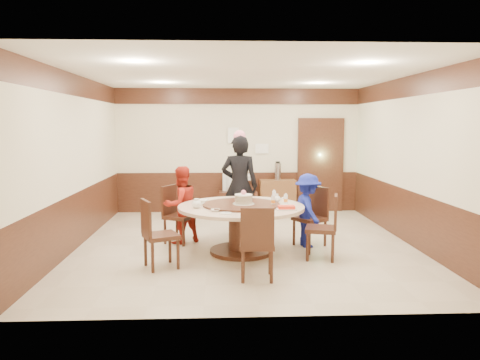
{
  "coord_description": "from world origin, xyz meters",
  "views": [
    {
      "loc": [
        -0.44,
        -7.65,
        1.99
      ],
      "look_at": [
        -0.09,
        -0.14,
        1.1
      ],
      "focal_mm": 35.0,
      "sensor_mm": 36.0,
      "label": 1
    }
  ],
  "objects_px": {
    "person_red": "(181,205)",
    "thermos": "(278,172)",
    "side_cabinet": "(278,196)",
    "shrimp_platter": "(286,208)",
    "birthday_cake": "(244,199)",
    "banquet_table": "(241,219)",
    "tv_stand": "(238,202)",
    "television": "(238,183)",
    "person_blue": "(308,210)",
    "person_standing": "(240,186)"
  },
  "relations": [
    {
      "from": "person_blue",
      "to": "television",
      "type": "xyz_separation_m",
      "value": [
        -1.02,
        2.94,
        0.1
      ]
    },
    {
      "from": "side_cabinet",
      "to": "shrimp_platter",
      "type": "bearing_deg",
      "value": -95.26
    },
    {
      "from": "banquet_table",
      "to": "tv_stand",
      "type": "bearing_deg",
      "value": 88.46
    },
    {
      "from": "banquet_table",
      "to": "side_cabinet",
      "type": "xyz_separation_m",
      "value": [
        0.99,
        3.32,
        -0.16
      ]
    },
    {
      "from": "person_red",
      "to": "birthday_cake",
      "type": "bearing_deg",
      "value": 107.93
    },
    {
      "from": "person_blue",
      "to": "person_red",
      "type": "bearing_deg",
      "value": 70.7
    },
    {
      "from": "person_standing",
      "to": "birthday_cake",
      "type": "relative_size",
      "value": 5.38
    },
    {
      "from": "side_cabinet",
      "to": "birthday_cake",
      "type": "bearing_deg",
      "value": -105.81
    },
    {
      "from": "shrimp_platter",
      "to": "side_cabinet",
      "type": "distance_m",
      "value": 3.76
    },
    {
      "from": "person_red",
      "to": "thermos",
      "type": "height_order",
      "value": "person_red"
    },
    {
      "from": "banquet_table",
      "to": "person_blue",
      "type": "bearing_deg",
      "value": 17.69
    },
    {
      "from": "person_standing",
      "to": "side_cabinet",
      "type": "relative_size",
      "value": 2.26
    },
    {
      "from": "person_blue",
      "to": "thermos",
      "type": "xyz_separation_m",
      "value": [
        -0.12,
        2.97,
        0.34
      ]
    },
    {
      "from": "side_cabinet",
      "to": "thermos",
      "type": "xyz_separation_m",
      "value": [
        -0.0,
        0.0,
        0.56
      ]
    },
    {
      "from": "banquet_table",
      "to": "thermos",
      "type": "bearing_deg",
      "value": 73.47
    },
    {
      "from": "side_cabinet",
      "to": "thermos",
      "type": "relative_size",
      "value": 2.11
    },
    {
      "from": "birthday_cake",
      "to": "thermos",
      "type": "relative_size",
      "value": 0.88
    },
    {
      "from": "television",
      "to": "person_standing",
      "type": "bearing_deg",
      "value": 89.21
    },
    {
      "from": "television",
      "to": "side_cabinet",
      "type": "height_order",
      "value": "television"
    },
    {
      "from": "birthday_cake",
      "to": "side_cabinet",
      "type": "xyz_separation_m",
      "value": [
        0.95,
        3.37,
        -0.48
      ]
    },
    {
      "from": "tv_stand",
      "to": "television",
      "type": "bearing_deg",
      "value": 0.0
    },
    {
      "from": "person_standing",
      "to": "tv_stand",
      "type": "distance_m",
      "value": 2.22
    },
    {
      "from": "banquet_table",
      "to": "person_red",
      "type": "bearing_deg",
      "value": 145.35
    },
    {
      "from": "tv_stand",
      "to": "banquet_table",
      "type": "bearing_deg",
      "value": -91.54
    },
    {
      "from": "person_standing",
      "to": "television",
      "type": "xyz_separation_m",
      "value": [
        0.06,
        2.12,
        -0.2
      ]
    },
    {
      "from": "person_standing",
      "to": "television",
      "type": "distance_m",
      "value": 2.13
    },
    {
      "from": "television",
      "to": "side_cabinet",
      "type": "relative_size",
      "value": 0.87
    },
    {
      "from": "banquet_table",
      "to": "person_red",
      "type": "relative_size",
      "value": 1.5
    },
    {
      "from": "tv_stand",
      "to": "side_cabinet",
      "type": "bearing_deg",
      "value": 1.91
    },
    {
      "from": "person_standing",
      "to": "birthday_cake",
      "type": "bearing_deg",
      "value": 99.49
    },
    {
      "from": "banquet_table",
      "to": "shrimp_platter",
      "type": "distance_m",
      "value": 0.8
    },
    {
      "from": "person_standing",
      "to": "birthday_cake",
      "type": "xyz_separation_m",
      "value": [
        0.01,
        -1.22,
        -0.05
      ]
    },
    {
      "from": "birthday_cake",
      "to": "tv_stand",
      "type": "height_order",
      "value": "birthday_cake"
    },
    {
      "from": "banquet_table",
      "to": "shrimp_platter",
      "type": "bearing_deg",
      "value": -31.84
    },
    {
      "from": "person_blue",
      "to": "birthday_cake",
      "type": "height_order",
      "value": "person_blue"
    },
    {
      "from": "person_blue",
      "to": "tv_stand",
      "type": "relative_size",
      "value": 1.41
    },
    {
      "from": "banquet_table",
      "to": "tv_stand",
      "type": "relative_size",
      "value": 2.29
    },
    {
      "from": "birthday_cake",
      "to": "tv_stand",
      "type": "relative_size",
      "value": 0.4
    },
    {
      "from": "banquet_table",
      "to": "person_red",
      "type": "distance_m",
      "value": 1.2
    },
    {
      "from": "person_blue",
      "to": "side_cabinet",
      "type": "relative_size",
      "value": 1.5
    },
    {
      "from": "person_red",
      "to": "birthday_cake",
      "type": "height_order",
      "value": "person_red"
    },
    {
      "from": "banquet_table",
      "to": "tv_stand",
      "type": "xyz_separation_m",
      "value": [
        0.09,
        3.29,
        -0.28
      ]
    },
    {
      "from": "birthday_cake",
      "to": "shrimp_platter",
      "type": "distance_m",
      "value": 0.71
    },
    {
      "from": "banquet_table",
      "to": "person_red",
      "type": "height_order",
      "value": "person_red"
    },
    {
      "from": "shrimp_platter",
      "to": "tv_stand",
      "type": "distance_m",
      "value": 3.77
    },
    {
      "from": "banquet_table",
      "to": "television",
      "type": "xyz_separation_m",
      "value": [
        0.09,
        3.29,
        0.17
      ]
    },
    {
      "from": "side_cabinet",
      "to": "thermos",
      "type": "height_order",
      "value": "thermos"
    },
    {
      "from": "television",
      "to": "side_cabinet",
      "type": "bearing_deg",
      "value": -177.22
    },
    {
      "from": "banquet_table",
      "to": "television",
      "type": "distance_m",
      "value": 3.3
    },
    {
      "from": "person_blue",
      "to": "thermos",
      "type": "distance_m",
      "value": 2.99
    }
  ]
}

